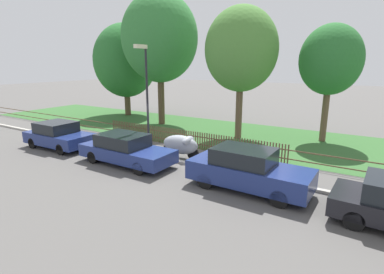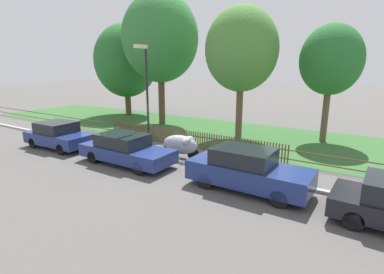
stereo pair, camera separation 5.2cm
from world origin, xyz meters
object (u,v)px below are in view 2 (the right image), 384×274
Objects in this scene: parked_car_navy_estate at (247,170)px; tree_behind_motorcycle at (160,38)px; parked_car_silver_hatchback at (59,135)px; tree_mid_park at (242,50)px; street_lamp at (146,86)px; tree_nearest_kerb at (126,61)px; parked_car_black_saloon at (126,149)px; tree_far_left at (331,60)px; covered_motorcycle at (181,144)px.

parked_car_navy_estate is 14.00m from tree_behind_motorcycle.
parked_car_silver_hatchback is 0.50× the size of tree_mid_park.
street_lamp reaches higher than parked_car_navy_estate.
street_lamp is at bearing 165.50° from parked_car_navy_estate.
tree_nearest_kerb is 1.01× the size of tree_mid_park.
parked_car_black_saloon is at bearing -62.38° from tree_behind_motorcycle.
parked_car_silver_hatchback is at bearing -66.32° from tree_nearest_kerb.
tree_behind_motorcycle is at bearing -175.29° from tree_far_left.
parked_car_navy_estate is at bearing -97.19° from tree_far_left.
parked_car_black_saloon is 1.03× the size of parked_car_navy_estate.
tree_far_left is at bearing 83.71° from parked_car_navy_estate.
parked_car_silver_hatchback is 9.90m from tree_behind_motorcycle.
parked_car_black_saloon is at bearing -126.97° from tree_far_left.
tree_nearest_kerb is 11.95m from tree_mid_park.
street_lamp is (4.67, 1.85, 2.69)m from parked_car_silver_hatchback.
tree_far_left reaches higher than parked_car_silver_hatchback.
covered_motorcycle is 0.26× the size of tree_nearest_kerb.
covered_motorcycle is at bearing -126.06° from tree_far_left.
tree_behind_motorcycle is (0.69, 8.20, 5.51)m from parked_car_silver_hatchback.
tree_far_left is (6.91, 9.17, 3.95)m from parked_car_black_saloon.
tree_behind_motorcycle is 1.22× the size of tree_mid_park.
tree_mid_park is 1.44× the size of street_lamp.
covered_motorcycle is (1.69, 2.01, 0.00)m from parked_car_black_saloon.
tree_nearest_kerb is at bearing 167.59° from tree_mid_park.
tree_behind_motorcycle is at bearing 142.39° from parked_car_navy_estate.
tree_nearest_kerb reaches higher than street_lamp.
tree_far_left is 10.34m from street_lamp.
tree_nearest_kerb is 1.45× the size of street_lamp.
tree_mid_park reaches higher than covered_motorcycle.
parked_car_navy_estate is 6.86m from street_lamp.
tree_far_left reaches higher than parked_car_black_saloon.
tree_behind_motorcycle reaches higher than tree_far_left.
tree_mid_park is (0.67, 5.25, 4.54)m from covered_motorcycle.
tree_far_left is (1.13, 8.95, 3.88)m from parked_car_navy_estate.
tree_far_left is (11.22, 0.92, -1.57)m from tree_behind_motorcycle.
tree_far_left is (4.54, 1.92, -0.60)m from tree_mid_park.
tree_mid_park is 4.97m from tree_far_left.
street_lamp is (-6.11, 1.68, 2.63)m from parked_car_navy_estate.
tree_behind_motorcycle reaches higher than street_lamp.
parked_car_silver_hatchback is at bearing -135.64° from tree_mid_park.
tree_nearest_kerb is (-15.07, 9.60, 3.90)m from parked_car_navy_estate.
tree_mid_park is (11.65, -2.57, 0.57)m from tree_nearest_kerb.
tree_mid_park is at bearing 116.79° from parked_car_navy_estate.
tree_behind_motorcycle reaches higher than tree_nearest_kerb.
covered_motorcycle is 0.37× the size of street_lamp.
tree_mid_park is at bearing -12.41° from tree_nearest_kerb.
street_lamp is at bearing -116.71° from tree_mid_park.
tree_mid_park is 1.16× the size of tree_far_left.
tree_far_left is at bearing 4.71° from tree_behind_motorcycle.
tree_mid_park is at bearing 63.29° from street_lamp.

